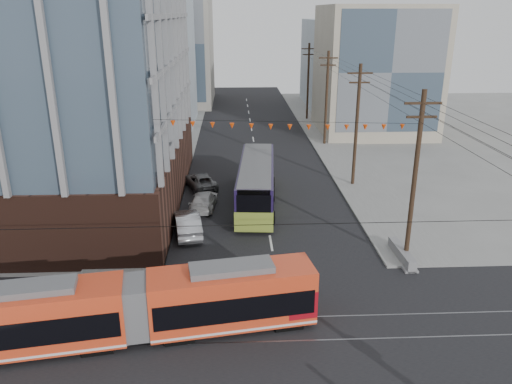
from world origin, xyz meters
TOP-DOWN VIEW (x-y plane):
  - ground at (0.00, 0.00)m, footprint 160.00×160.00m
  - bg_bldg_nw_near at (-17.00, 52.00)m, footprint 18.00×16.00m
  - bg_bldg_ne_near at (16.00, 48.00)m, footprint 14.00×14.00m
  - bg_bldg_nw_far at (-14.00, 72.00)m, footprint 16.00×18.00m
  - bg_bldg_ne_far at (18.00, 68.00)m, footprint 16.00×16.00m
  - utility_pole_far at (8.50, 56.00)m, footprint 0.30×0.30m
  - streetcar at (-7.30, 3.63)m, footprint 17.74×5.27m
  - city_bus at (-0.66, 21.66)m, footprint 3.80×13.16m
  - parked_car_silver at (-5.92, 15.89)m, footprint 2.58×5.20m
  - parked_car_white at (-5.00, 20.82)m, footprint 2.36×4.85m
  - parked_car_grey at (-5.54, 25.87)m, footprint 3.58×5.20m
  - jersey_barrier at (8.30, 11.18)m, footprint 0.98×3.81m

SIDE VIEW (x-z plane):
  - ground at x=0.00m, z-range 0.00..0.00m
  - jersey_barrier at x=8.30m, z-range 0.00..0.76m
  - parked_car_grey at x=-5.54m, z-range 0.00..1.32m
  - parked_car_white at x=-5.00m, z-range 0.00..1.36m
  - parked_car_silver at x=-5.92m, z-range 0.00..1.64m
  - streetcar at x=-7.30m, z-range 0.00..3.39m
  - city_bus at x=-0.66m, z-range 0.00..3.68m
  - utility_pole_far at x=8.50m, z-range 0.00..11.00m
  - bg_bldg_ne_far at x=18.00m, z-range 0.00..14.00m
  - bg_bldg_ne_near at x=16.00m, z-range 0.00..16.00m
  - bg_bldg_nw_near at x=-17.00m, z-range 0.00..18.00m
  - bg_bldg_nw_far at x=-14.00m, z-range 0.00..20.00m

